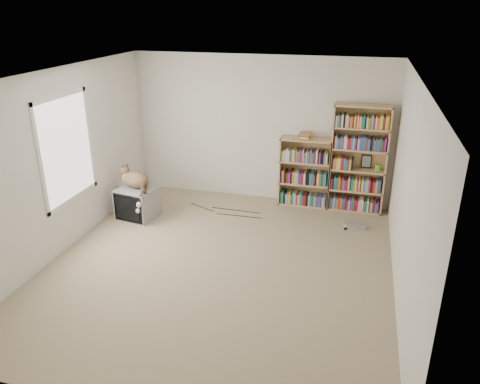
% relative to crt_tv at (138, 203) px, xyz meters
% --- Properties ---
extents(floor, '(4.50, 5.00, 0.01)m').
position_rel_crt_tv_xyz_m(floor, '(1.73, -1.14, -0.25)').
color(floor, tan).
rests_on(floor, ground).
extents(wall_back, '(4.50, 0.02, 2.50)m').
position_rel_crt_tv_xyz_m(wall_back, '(1.73, 1.36, 1.00)').
color(wall_back, silver).
rests_on(wall_back, floor).
extents(wall_front, '(4.50, 0.02, 2.50)m').
position_rel_crt_tv_xyz_m(wall_front, '(1.73, -3.64, 1.00)').
color(wall_front, silver).
rests_on(wall_front, floor).
extents(wall_left, '(0.02, 5.00, 2.50)m').
position_rel_crt_tv_xyz_m(wall_left, '(-0.52, -1.14, 1.00)').
color(wall_left, silver).
rests_on(wall_left, floor).
extents(wall_right, '(0.02, 5.00, 2.50)m').
position_rel_crt_tv_xyz_m(wall_right, '(3.98, -1.14, 1.00)').
color(wall_right, silver).
rests_on(wall_right, floor).
extents(ceiling, '(4.50, 5.00, 0.02)m').
position_rel_crt_tv_xyz_m(ceiling, '(1.73, -1.14, 2.25)').
color(ceiling, white).
rests_on(ceiling, wall_back).
extents(window, '(0.02, 1.22, 1.52)m').
position_rel_crt_tv_xyz_m(window, '(-0.50, -0.94, 1.15)').
color(window, white).
rests_on(window, wall_left).
extents(crt_tv, '(0.65, 0.60, 0.50)m').
position_rel_crt_tv_xyz_m(crt_tv, '(0.00, 0.00, 0.00)').
color(crt_tv, gray).
rests_on(crt_tv, floor).
extents(cat, '(0.67, 0.68, 0.58)m').
position_rel_crt_tv_xyz_m(cat, '(0.01, 0.00, 0.35)').
color(cat, '#362416').
rests_on(cat, crt_tv).
extents(bookcase_tall, '(0.90, 0.30, 1.79)m').
position_rel_crt_tv_xyz_m(bookcase_tall, '(3.41, 1.21, 0.60)').
color(bookcase_tall, tan).
rests_on(bookcase_tall, floor).
extents(bookcase_short, '(0.86, 0.30, 1.19)m').
position_rel_crt_tv_xyz_m(bookcase_short, '(2.55, 1.22, 0.29)').
color(bookcase_short, tan).
rests_on(bookcase_short, floor).
extents(book_stack, '(0.18, 0.23, 0.10)m').
position_rel_crt_tv_xyz_m(book_stack, '(2.52, 1.19, 0.99)').
color(book_stack, '#AA1629').
rests_on(book_stack, bookcase_short).
extents(green_mug, '(0.09, 0.09, 0.10)m').
position_rel_crt_tv_xyz_m(green_mug, '(3.73, 1.20, 0.54)').
color(green_mug, '#63BB35').
rests_on(green_mug, bookcase_tall).
extents(framed_print, '(0.17, 0.05, 0.22)m').
position_rel_crt_tv_xyz_m(framed_print, '(3.54, 1.30, 0.60)').
color(framed_print, black).
rests_on(framed_print, bookcase_tall).
extents(dvd_player, '(0.37, 0.31, 0.07)m').
position_rel_crt_tv_xyz_m(dvd_player, '(3.46, 0.49, -0.21)').
color(dvd_player, silver).
rests_on(dvd_player, floor).
extents(wall_outlet, '(0.01, 0.08, 0.13)m').
position_rel_crt_tv_xyz_m(wall_outlet, '(-0.50, 0.34, 0.07)').
color(wall_outlet, silver).
rests_on(wall_outlet, wall_left).
extents(floor_cables, '(1.20, 0.70, 0.01)m').
position_rel_crt_tv_xyz_m(floor_cables, '(1.38, 0.39, -0.24)').
color(floor_cables, black).
rests_on(floor_cables, floor).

